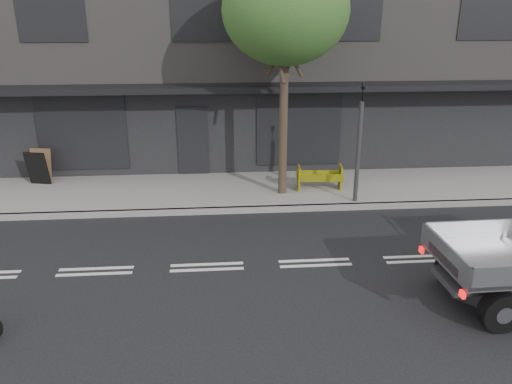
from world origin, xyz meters
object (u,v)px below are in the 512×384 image
at_px(sandwich_board, 37,168).
at_px(traffic_light_pole, 358,150).
at_px(street_tree, 285,11).
at_px(construction_barrier, 321,179).

bearing_deg(sandwich_board, traffic_light_pole, -1.03).
relative_size(street_tree, traffic_light_pole, 1.93).
distance_m(street_tree, traffic_light_pole, 4.23).
relative_size(street_tree, sandwich_board, 6.31).
relative_size(traffic_light_pole, construction_barrier, 2.55).
height_order(construction_barrier, sandwich_board, sandwich_board).
height_order(street_tree, traffic_light_pole, street_tree).
bearing_deg(street_tree, traffic_light_pole, -23.03).
bearing_deg(construction_barrier, street_tree, -177.77).
xyz_separation_m(traffic_light_pole, construction_barrier, (-0.82, 0.90, -1.12)).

